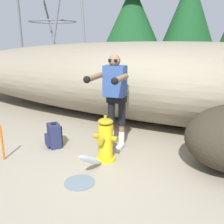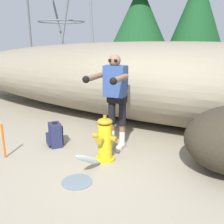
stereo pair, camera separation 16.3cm
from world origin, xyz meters
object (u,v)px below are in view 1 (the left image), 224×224
utility_worker (115,91)px  survey_stake (2,143)px  fire_hydrant (106,140)px  spare_backpack (54,136)px

utility_worker → survey_stake: 2.06m
fire_hydrant → utility_worker: bearing=96.4°
spare_backpack → fire_hydrant: bearing=125.4°
spare_backpack → survey_stake: 0.90m
utility_worker → survey_stake: bearing=-57.6°
survey_stake → spare_backpack: bearing=62.1°
spare_backpack → survey_stake: bearing=10.9°
utility_worker → fire_hydrant: bearing=-0.1°
fire_hydrant → survey_stake: size_ratio=1.29×
fire_hydrant → survey_stake: 1.70m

